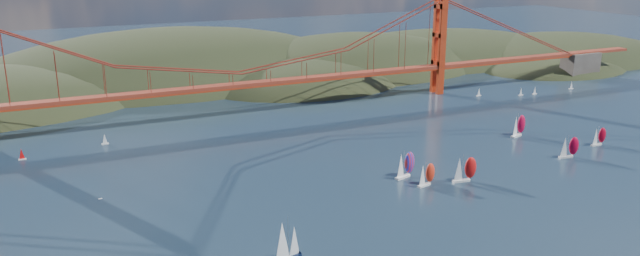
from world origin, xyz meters
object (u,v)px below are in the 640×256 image
at_px(racer_2, 569,147).
at_px(racer_0, 426,174).
at_px(sloop_navy, 286,242).
at_px(racer_3, 518,125).
at_px(racer_rwb, 405,164).
at_px(racer_4, 599,136).
at_px(racer_1, 464,169).

bearing_deg(racer_2, racer_0, -169.23).
distance_m(sloop_navy, racer_3, 153.64).
xyz_separation_m(racer_3, racer_rwb, (-75.17, -23.22, 0.01)).
bearing_deg(sloop_navy, racer_rwb, 18.18).
xyz_separation_m(sloop_navy, racer_4, (161.61, 39.18, -1.69)).
height_order(racer_2, racer_3, racer_3).
xyz_separation_m(sloop_navy, racer_1, (81.72, 28.49, -0.90)).
distance_m(racer_3, racer_4, 33.62).
bearing_deg(racer_3, racer_rwb, 179.44).
height_order(sloop_navy, racer_2, sloop_navy).
xyz_separation_m(racer_0, racer_rwb, (-2.42, 10.35, 0.78)).
xyz_separation_m(racer_0, racer_2, (70.52, 1.62, 0.27)).
distance_m(sloop_navy, racer_2, 141.04).
bearing_deg(racer_rwb, racer_0, -93.61).
bearing_deg(racer_2, racer_rwb, -177.36).
relative_size(racer_0, racer_4, 1.05).
height_order(sloop_navy, racer_rwb, sloop_navy).
relative_size(racer_2, racer_3, 0.90).
distance_m(racer_0, racer_2, 70.54).
relative_size(racer_1, racer_3, 0.96).
relative_size(racer_2, racer_4, 1.11).
bearing_deg(racer_rwb, racer_2, -23.58).
bearing_deg(racer_0, racer_1, -23.77).
bearing_deg(racer_4, racer_3, 128.61).
bearing_deg(racer_0, sloop_navy, -169.83).
distance_m(racer_1, racer_3, 68.03).
relative_size(racer_0, racer_rwb, 0.85).
xyz_separation_m(racer_0, racer_4, (94.89, 8.29, -0.20)).
distance_m(racer_0, racer_rwb, 10.65).
relative_size(racer_3, racer_4, 1.23).
relative_size(racer_4, racer_rwb, 0.81).
height_order(racer_3, racer_4, racer_3).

